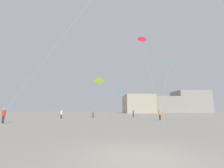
{
  "coord_description": "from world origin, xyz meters",
  "views": [
    {
      "loc": [
        -1.17,
        -5.38,
        1.54
      ],
      "look_at": [
        0.0,
        21.47,
        6.19
      ],
      "focal_mm": 24.43,
      "sensor_mm": 36.0,
      "label": 1
    }
  ],
  "objects": [
    {
      "name": "building_right_hall",
      "position": [
        53.0,
        89.46,
        6.76
      ],
      "size": [
        20.51,
        14.48,
        13.52
      ],
      "color": "gray",
      "rests_on": "ground_plane"
    },
    {
      "name": "person_in_orange",
      "position": [
        7.61,
        19.22,
        0.99
      ],
      "size": [
        0.39,
        0.39,
        1.81
      ],
      "rotation": [
        0.0,
        0.0,
        0.25
      ],
      "color": "#2D2D33",
      "rests_on": "ground_plane"
    },
    {
      "name": "kite_lime_delta",
      "position": [
        -2.3,
        22.16,
        6.81
      ],
      "size": [
        2.34,
        6.66,
        6.04
      ],
      "color": "#8CD12D"
    },
    {
      "name": "person_in_purple",
      "position": [
        -3.82,
        28.41,
        0.87
      ],
      "size": [
        0.35,
        0.35,
        1.59
      ],
      "rotation": [
        0.0,
        0.0,
        2.62
      ],
      "color": "#2D2D33",
      "rests_on": "ground_plane"
    },
    {
      "name": "building_left_hall",
      "position": [
        17.0,
        78.77,
        4.93
      ],
      "size": [
        16.04,
        15.57,
        9.86
      ],
      "color": "#A39984",
      "rests_on": "ground_plane"
    },
    {
      "name": "kite_cyan_diamond",
      "position": [
        2.68,
        37.24,
        7.03
      ],
      "size": [
        3.27,
        8.27,
        6.3
      ],
      "color": "#1EB2C6"
    },
    {
      "name": "kite_crimson_diamond",
      "position": [
        3.84,
        13.98,
        11.18
      ],
      "size": [
        4.42,
        5.69,
        10.51
      ],
      "color": "red"
    },
    {
      "name": "person_in_blue",
      "position": [
        5.24,
        29.78,
        0.94
      ],
      "size": [
        0.37,
        0.37,
        1.72
      ],
      "rotation": [
        0.0,
        0.0,
        5.09
      ],
      "color": "#2D2D33",
      "rests_on": "ground_plane"
    },
    {
      "name": "building_centre_hall",
      "position": [
        35.0,
        90.62,
        4.94
      ],
      "size": [
        22.61,
        17.0,
        9.88
      ],
      "color": "gray",
      "rests_on": "ground_plane"
    },
    {
      "name": "person_in_white",
      "position": [
        -9.51,
        24.49,
        0.91
      ],
      "size": [
        0.36,
        0.36,
        1.67
      ],
      "rotation": [
        0.0,
        0.0,
        3.05
      ],
      "color": "#2D2D33",
      "rests_on": "ground_plane"
    },
    {
      "name": "person_in_red",
      "position": [
        -13.53,
        14.05,
        0.99
      ],
      "size": [
        0.4,
        0.4,
        1.81
      ],
      "rotation": [
        0.0,
        0.0,
        5.06
      ],
      "color": "#2D2D33",
      "rests_on": "ground_plane"
    },
    {
      "name": "kite_emerald_diamond",
      "position": [
        10.51,
        20.75,
        9.95
      ],
      "size": [
        3.44,
        1.97,
        9.14
      ],
      "color": "green"
    },
    {
      "name": "ground_plane",
      "position": [
        0.0,
        0.0,
        0.0
      ],
      "size": [
        300.0,
        300.0,
        0.0
      ],
      "primitive_type": "plane",
      "color": "#9E9689"
    }
  ]
}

